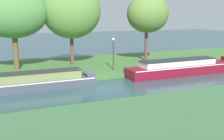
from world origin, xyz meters
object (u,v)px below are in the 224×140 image
object	(u,v)px
willow_tree_centre	(72,11)
mooring_post_far	(168,63)
maroon_narrowboat	(184,67)
willow_tree_left	(13,13)
slate_barge	(18,83)
willow_tree_right	(148,14)
lamp_post	(113,50)

from	to	relation	value
willow_tree_centre	mooring_post_far	distance (m)	9.82
maroon_narrowboat	willow_tree_left	world-z (taller)	willow_tree_left
slate_barge	mooring_post_far	world-z (taller)	slate_barge
maroon_narrowboat	willow_tree_right	distance (m)	6.84
willow_tree_left	mooring_post_far	world-z (taller)	willow_tree_left
lamp_post	mooring_post_far	distance (m)	5.21
willow_tree_centre	willow_tree_right	distance (m)	7.49
slate_barge	maroon_narrowboat	distance (m)	13.48
lamp_post	slate_barge	bearing A→B (deg)	-163.53
willow_tree_right	lamp_post	bearing A→B (deg)	-150.28
maroon_narrowboat	willow_tree_centre	xyz separation A→B (m)	(-8.15, 5.85, 4.73)
maroon_narrowboat	willow_tree_centre	world-z (taller)	willow_tree_centre
maroon_narrowboat	willow_tree_right	world-z (taller)	willow_tree_right
willow_tree_left	mooring_post_far	size ratio (longest dim) A/B	9.27
mooring_post_far	willow_tree_left	bearing A→B (deg)	162.27
mooring_post_far	lamp_post	bearing A→B (deg)	169.77
willow_tree_right	lamp_post	world-z (taller)	willow_tree_right
willow_tree_right	lamp_post	size ratio (longest dim) A/B	2.41
willow_tree_centre	willow_tree_left	bearing A→B (deg)	-175.13
maroon_narrowboat	willow_tree_left	size ratio (longest dim) A/B	1.59
slate_barge	maroon_narrowboat	bearing A→B (deg)	-0.00
willow_tree_left	willow_tree_centre	bearing A→B (deg)	4.87
slate_barge	willow_tree_right	size ratio (longest dim) A/B	1.62
maroon_narrowboat	willow_tree_left	xyz separation A→B (m)	(-13.14, 5.42, 4.53)
willow_tree_centre	lamp_post	bearing A→B (deg)	-54.19
willow_tree_left	willow_tree_right	distance (m)	12.44
slate_barge	maroon_narrowboat	xyz separation A→B (m)	(13.48, -0.00, 0.01)
maroon_narrowboat	lamp_post	bearing A→B (deg)	157.47
slate_barge	willow_tree_right	bearing A→B (deg)	21.87
lamp_post	mooring_post_far	bearing A→B (deg)	-10.23
willow_tree_centre	mooring_post_far	bearing A→B (deg)	-30.51
mooring_post_far	willow_tree_centre	bearing A→B (deg)	149.49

